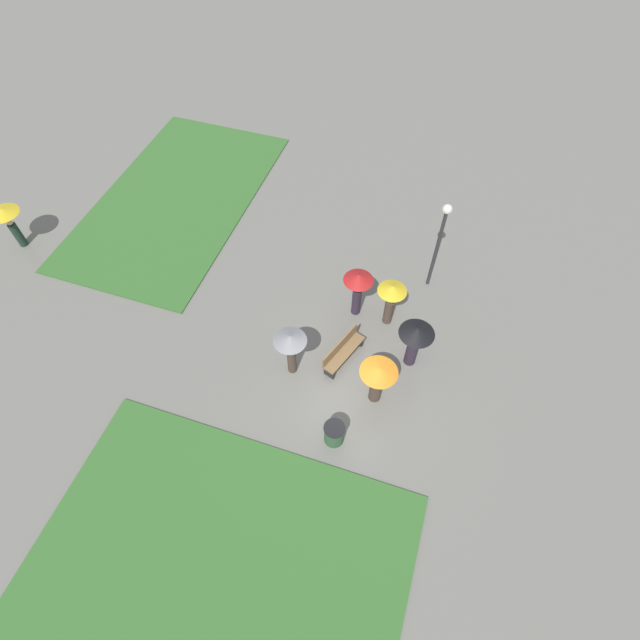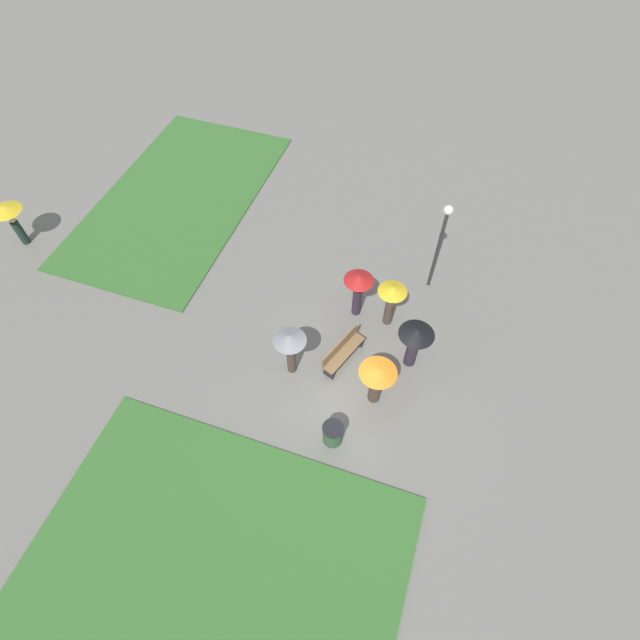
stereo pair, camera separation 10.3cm
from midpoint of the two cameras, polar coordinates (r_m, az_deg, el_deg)
ground_plane at (r=16.02m, az=3.50°, el=-7.63°), size 90.00×90.00×0.00m
lawn_patch_near at (r=14.50m, az=-11.87°, el=-25.87°), size 6.85×9.59×0.06m
lawn_patch_far at (r=22.54m, az=-16.17°, el=13.18°), size 10.76×6.09×0.06m
park_bench at (r=16.14m, az=2.40°, el=-3.52°), size 1.81×1.00×0.90m
lamp_post at (r=17.09m, az=13.42°, el=9.42°), size 0.32×0.32×3.72m
trash_bin at (r=14.88m, az=1.42°, el=-12.84°), size 0.63×0.63×0.80m
crowd_person_red at (r=16.52m, az=4.18°, el=3.99°), size 1.00×1.00×1.97m
crowd_person_orange at (r=14.82m, az=6.43°, el=-6.54°), size 1.14×1.14×1.76m
crowd_person_yellow at (r=16.46m, az=7.95°, el=2.65°), size 0.97×0.97×1.86m
crowd_person_black at (r=15.59m, az=10.67°, el=-2.03°), size 1.12×1.12×1.87m
crowd_person_grey at (r=15.06m, az=-3.60°, el=-2.82°), size 1.02×1.02×1.95m
lone_walker_far_path at (r=22.12m, az=-32.31°, el=9.84°), size 1.14×1.14×1.82m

